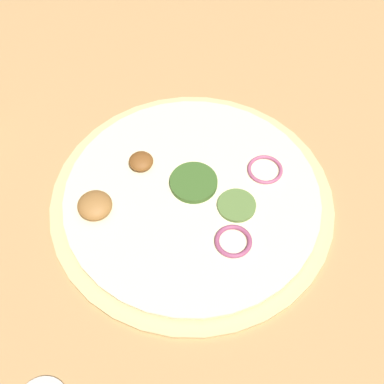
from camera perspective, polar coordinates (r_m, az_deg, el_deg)
name	(u,v)px	position (r m, az deg, el deg)	size (l,w,h in m)	color
ground_plane	(192,202)	(0.59, 0.00, -1.03)	(3.00, 3.00, 0.00)	tan
pizza	(191,198)	(0.58, -0.16, -0.67)	(0.31, 0.31, 0.03)	#D6B77A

